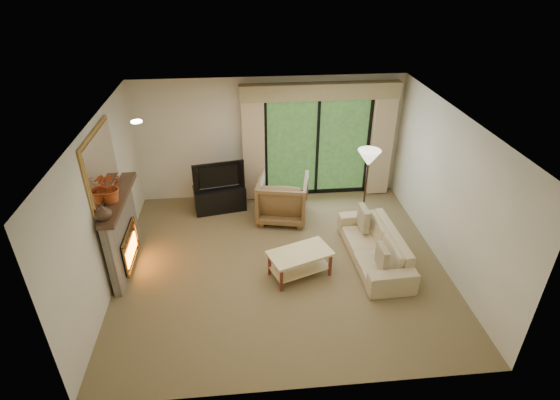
{
  "coord_description": "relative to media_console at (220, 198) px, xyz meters",
  "views": [
    {
      "loc": [
        -0.61,
        -5.98,
        4.74
      ],
      "look_at": [
        0.0,
        0.3,
        1.1
      ],
      "focal_mm": 28.0,
      "sensor_mm": 36.0,
      "label": 1
    }
  ],
  "objects": [
    {
      "name": "wall_right",
      "position": [
        3.84,
        -1.95,
        1.04
      ],
      "size": [
        0.0,
        5.0,
        5.0
      ],
      "primitive_type": "plane",
      "rotation": [
        1.57,
        0.0,
        -1.57
      ],
      "color": "beige",
      "rests_on": "ground"
    },
    {
      "name": "media_console",
      "position": [
        0.0,
        0.0,
        0.0
      ],
      "size": [
        1.1,
        0.65,
        0.52
      ],
      "primitive_type": "cube",
      "rotation": [
        0.0,
        0.0,
        0.18
      ],
      "color": "black",
      "rests_on": "floor"
    },
    {
      "name": "curtain_left",
      "position": [
        0.74,
        0.39,
        0.94
      ],
      "size": [
        0.45,
        0.18,
        2.35
      ],
      "primitive_type": "cube",
      "color": "tan",
      "rests_on": "floor"
    },
    {
      "name": "fireplace",
      "position": [
        -1.54,
        -1.75,
        0.43
      ],
      "size": [
        0.24,
        1.7,
        1.37
      ],
      "primitive_type": null,
      "color": "#746B5D",
      "rests_on": "floor"
    },
    {
      "name": "pillow_far",
      "position": [
        2.63,
        -1.42,
        0.25
      ],
      "size": [
        0.13,
        0.42,
        0.42
      ],
      "primitive_type": "cube",
      "rotation": [
        0.0,
        0.0,
        0.04
      ],
      "color": "brown",
      "rests_on": "sofa"
    },
    {
      "name": "ceiling",
      "position": [
        1.09,
        -1.95,
        2.34
      ],
      "size": [
        5.5,
        5.5,
        0.0
      ],
      "primitive_type": "plane",
      "rotation": [
        3.14,
        0.0,
        0.0
      ],
      "color": "silver",
      "rests_on": "ground"
    },
    {
      "name": "curtain_right",
      "position": [
        3.44,
        0.39,
        0.94
      ],
      "size": [
        0.45,
        0.18,
        2.35
      ],
      "primitive_type": "cube",
      "color": "tan",
      "rests_on": "floor"
    },
    {
      "name": "sofa",
      "position": [
        2.7,
        -2.0,
        0.03
      ],
      "size": [
        0.87,
        2.03,
        0.58
      ],
      "primitive_type": "imported",
      "rotation": [
        0.0,
        0.0,
        -1.53
      ],
      "color": "tan",
      "rests_on": "floor"
    },
    {
      "name": "armchair",
      "position": [
        1.26,
        -0.46,
        0.19
      ],
      "size": [
        1.14,
        1.16,
        0.9
      ],
      "primitive_type": "imported",
      "rotation": [
        0.0,
        0.0,
        2.93
      ],
      "color": "brown",
      "rests_on": "floor"
    },
    {
      "name": "cornice",
      "position": [
        2.09,
        0.41,
        2.06
      ],
      "size": [
        3.2,
        0.24,
        0.32
      ],
      "primitive_type": "cube",
      "color": "#9D8B5B",
      "rests_on": "wall_back"
    },
    {
      "name": "vase",
      "position": [
        -1.52,
        -2.42,
        1.24
      ],
      "size": [
        0.26,
        0.26,
        0.25
      ],
      "primitive_type": "imported",
      "rotation": [
        0.0,
        0.0,
        0.13
      ],
      "color": "#432D1D",
      "rests_on": "fireplace"
    },
    {
      "name": "pillow_near",
      "position": [
        2.63,
        -2.58,
        0.24
      ],
      "size": [
        0.11,
        0.38,
        0.38
      ],
      "primitive_type": "cube",
      "rotation": [
        0.0,
        0.0,
        0.04
      ],
      "color": "brown",
      "rests_on": "sofa"
    },
    {
      "name": "mirror",
      "position": [
        -1.62,
        -1.75,
        1.69
      ],
      "size": [
        0.07,
        1.45,
        1.02
      ],
      "primitive_type": null,
      "color": "#B6883E",
      "rests_on": "wall_left"
    },
    {
      "name": "floor_lamp",
      "position": [
        2.8,
        -0.85,
        0.53
      ],
      "size": [
        0.43,
        0.43,
        1.58
      ],
      "primitive_type": null,
      "rotation": [
        0.0,
        0.0,
        -0.01
      ],
      "color": "white",
      "rests_on": "floor"
    },
    {
      "name": "wall_back",
      "position": [
        1.09,
        0.55,
        1.04
      ],
      "size": [
        5.0,
        0.0,
        5.0
      ],
      "primitive_type": "plane",
      "rotation": [
        1.57,
        0.0,
        0.0
      ],
      "color": "beige",
      "rests_on": "ground"
    },
    {
      "name": "wall_left",
      "position": [
        -1.66,
        -1.95,
        1.04
      ],
      "size": [
        0.0,
        5.0,
        5.0
      ],
      "primitive_type": "plane",
      "rotation": [
        1.57,
        0.0,
        1.57
      ],
      "color": "beige",
      "rests_on": "ground"
    },
    {
      "name": "coffee_table",
      "position": [
        1.36,
        -2.27,
        -0.03
      ],
      "size": [
        1.15,
        0.87,
        0.46
      ],
      "primitive_type": null,
      "rotation": [
        0.0,
        0.0,
        0.35
      ],
      "color": "#E9CA82",
      "rests_on": "floor"
    },
    {
      "name": "wall_front",
      "position": [
        1.09,
        -4.45,
        1.04
      ],
      "size": [
        5.0,
        0.0,
        5.0
      ],
      "primitive_type": "plane",
      "rotation": [
        -1.57,
        0.0,
        0.0
      ],
      "color": "beige",
      "rests_on": "ground"
    },
    {
      "name": "tv",
      "position": [
        0.0,
        -0.0,
        0.56
      ],
      "size": [
        1.04,
        0.32,
        0.6
      ],
      "primitive_type": "imported",
      "rotation": [
        0.0,
        0.0,
        0.18
      ],
      "color": "black",
      "rests_on": "media_console"
    },
    {
      "name": "sliding_door",
      "position": [
        2.09,
        0.5,
        0.84
      ],
      "size": [
        2.26,
        0.1,
        2.16
      ],
      "primitive_type": null,
      "color": "black",
      "rests_on": "floor"
    },
    {
      "name": "branches",
      "position": [
        -1.52,
        -1.9,
        1.36
      ],
      "size": [
        0.47,
        0.42,
        0.5
      ],
      "primitive_type": "imported",
      "rotation": [
        0.0,
        0.0,
        0.06
      ],
      "color": "#B4491C",
      "rests_on": "fireplace"
    },
    {
      "name": "floor",
      "position": [
        1.09,
        -1.95,
        -0.26
      ],
      "size": [
        5.5,
        5.5,
        0.0
      ],
      "primitive_type": "plane",
      "color": "olive",
      "rests_on": "ground"
    }
  ]
}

